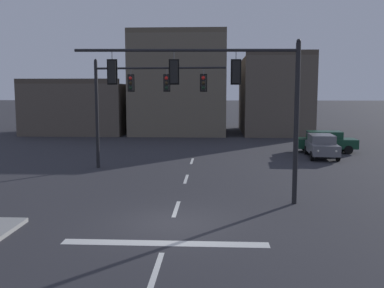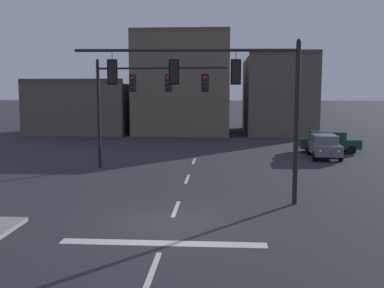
{
  "view_description": "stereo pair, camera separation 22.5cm",
  "coord_description": "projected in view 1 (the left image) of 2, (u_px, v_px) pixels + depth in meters",
  "views": [
    {
      "loc": [
        1.52,
        -15.07,
        4.67
      ],
      "look_at": [
        0.56,
        3.28,
        2.45
      ],
      "focal_mm": 41.34,
      "sensor_mm": 36.0,
      "label": 1
    },
    {
      "loc": [
        1.74,
        -15.06,
        4.67
      ],
      "look_at": [
        0.56,
        3.28,
        2.45
      ],
      "focal_mm": 41.34,
      "sensor_mm": 36.0,
      "label": 2
    }
  ],
  "objects": [
    {
      "name": "car_lot_nearside",
      "position": [
        326.0,
        141.0,
        33.59
      ],
      "size": [
        4.52,
        2.06,
        1.61
      ],
      "color": "#143D28",
      "rests_on": "ground"
    },
    {
      "name": "building_row",
      "position": [
        187.0,
        94.0,
        49.09
      ],
      "size": [
        30.3,
        12.21,
        10.83
      ],
      "color": "brown",
      "rests_on": "ground"
    },
    {
      "name": "stop_bar_paint",
      "position": [
        165.0,
        243.0,
        13.6
      ],
      "size": [
        6.4,
        0.5,
        0.01
      ],
      "primitive_type": "cube",
      "color": "silver",
      "rests_on": "ground"
    },
    {
      "name": "car_lot_middle",
      "position": [
        321.0,
        145.0,
        30.98
      ],
      "size": [
        2.16,
        4.55,
        1.61
      ],
      "color": "slate",
      "rests_on": "ground"
    },
    {
      "name": "signal_mast_near_side",
      "position": [
        223.0,
        88.0,
        17.85
      ],
      "size": [
        9.06,
        0.58,
        6.73
      ],
      "color": "black",
      "rests_on": "ground"
    },
    {
      "name": "signal_mast_far_side",
      "position": [
        138.0,
        93.0,
        25.99
      ],
      "size": [
        7.82,
        0.95,
        6.54
      ],
      "color": "black",
      "rests_on": "ground"
    },
    {
      "name": "ground_plane",
      "position": [
        171.0,
        224.0,
        15.58
      ],
      "size": [
        400.0,
        400.0,
        0.0
      ],
      "primitive_type": "plane",
      "color": "#2B2B30"
    },
    {
      "name": "lane_centreline",
      "position": [
        176.0,
        209.0,
        17.56
      ],
      "size": [
        0.16,
        26.4,
        0.01
      ],
      "color": "silver",
      "rests_on": "ground"
    }
  ]
}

